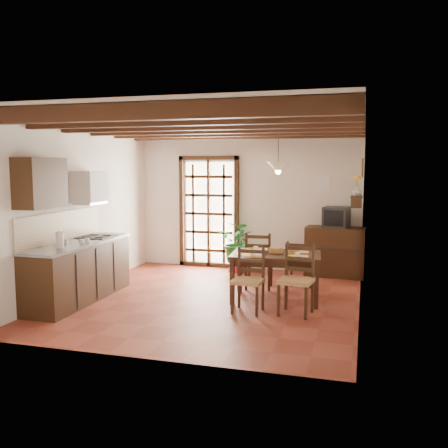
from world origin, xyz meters
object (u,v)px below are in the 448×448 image
(chair_far_left, at_px, (259,271))
(sideboard, at_px, (335,252))
(dining_table, at_px, (276,259))
(chair_far_right, at_px, (299,275))
(chair_near_right, at_px, (296,293))
(chair_near_left, at_px, (248,292))
(crt_tv, at_px, (336,217))
(pendant_lamp, at_px, (278,166))
(kitchen_counter, at_px, (79,270))
(potted_plant, at_px, (238,243))

(chair_far_left, xyz_separation_m, sideboard, (1.20, 1.32, 0.16))
(dining_table, relative_size, chair_far_right, 1.70)
(chair_near_right, bearing_deg, chair_near_left, -166.76)
(dining_table, relative_size, sideboard, 1.31)
(chair_far_left, relative_size, crt_tv, 1.89)
(chair_far_left, distance_m, pendant_lamp, 1.90)
(chair_far_left, xyz_separation_m, pendant_lamp, (0.40, -0.56, 1.77))
(chair_near_right, relative_size, chair_far_right, 1.16)
(kitchen_counter, height_order, chair_near_left, kitchen_counter)
(chair_far_right, distance_m, crt_tv, 1.61)
(chair_far_left, distance_m, sideboard, 1.79)
(sideboard, bearing_deg, chair_far_left, -127.91)
(chair_near_right, relative_size, pendant_lamp, 1.16)
(chair_near_left, relative_size, pendant_lamp, 1.08)
(crt_tv, bearing_deg, chair_far_left, -121.65)
(kitchen_counter, xyz_separation_m, potted_plant, (1.85, 2.73, 0.10))
(chair_near_right, bearing_deg, crt_tv, 89.51)
(dining_table, xyz_separation_m, chair_near_right, (0.41, -0.66, -0.34))
(chair_near_right, xyz_separation_m, chair_far_right, (-0.13, 1.38, -0.04))
(sideboard, bearing_deg, crt_tv, -85.76)
(chair_near_left, distance_m, crt_tv, 3.02)
(kitchen_counter, distance_m, potted_plant, 3.30)
(pendant_lamp, bearing_deg, dining_table, -90.00)
(chair_near_right, xyz_separation_m, pendant_lamp, (-0.41, 0.76, 1.77))
(dining_table, bearing_deg, kitchen_counter, -169.29)
(chair_near_left, xyz_separation_m, crt_tv, (1.07, 2.70, 0.84))
(dining_table, distance_m, chair_far_left, 0.84)
(chair_far_left, relative_size, sideboard, 0.89)
(dining_table, xyz_separation_m, chair_far_right, (0.27, 0.72, -0.38))
(sideboard, height_order, potted_plant, potted_plant)
(dining_table, distance_m, chair_far_right, 0.86)
(chair_near_left, relative_size, crt_tv, 1.77)
(chair_near_right, height_order, potted_plant, potted_plant)
(crt_tv, bearing_deg, chair_near_right, -87.73)
(chair_near_left, height_order, crt_tv, crt_tv)
(chair_far_right, xyz_separation_m, pendant_lamp, (-0.27, -0.62, 1.81))
(chair_near_right, relative_size, sideboard, 0.89)
(kitchen_counter, bearing_deg, chair_far_right, 26.05)
(chair_far_right, bearing_deg, sideboard, -107.45)
(sideboard, xyz_separation_m, pendant_lamp, (-0.79, -1.88, 1.61))
(chair_far_right, distance_m, sideboard, 1.38)
(sideboard, distance_m, pendant_lamp, 2.60)
(pendant_lamp, bearing_deg, chair_near_right, -61.86)
(kitchen_counter, relative_size, chair_far_left, 2.30)
(kitchen_counter, bearing_deg, crt_tv, 37.10)
(dining_table, xyz_separation_m, sideboard, (0.79, 1.98, -0.18))
(sideboard, bearing_deg, potted_plant, -172.77)
(kitchen_counter, height_order, dining_table, kitchen_counter)
(kitchen_counter, distance_m, pendant_lamp, 3.48)
(chair_near_left, distance_m, sideboard, 2.91)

